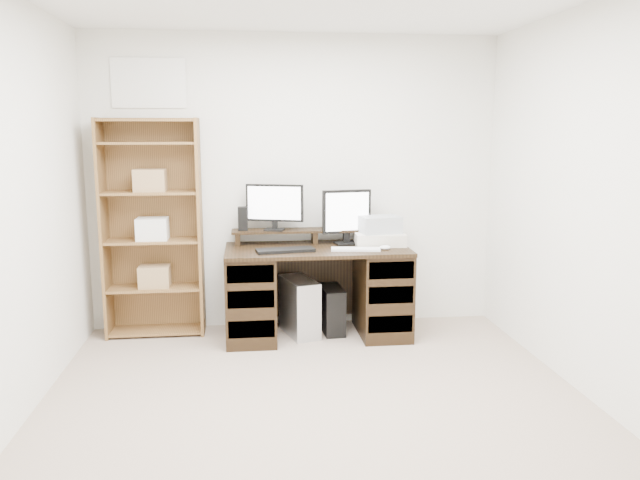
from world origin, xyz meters
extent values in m
cube|color=tan|center=(0.00, 0.00, -0.01)|extent=(3.50, 4.00, 0.02)
cube|color=white|center=(0.00, 2.01, 1.25)|extent=(3.50, 0.02, 2.50)
cube|color=white|center=(0.00, -2.01, 1.25)|extent=(3.50, 0.02, 2.50)
cube|color=white|center=(1.76, 0.00, 1.25)|extent=(0.02, 4.00, 2.50)
cube|color=white|center=(-1.19, 1.99, 2.08)|extent=(0.60, 0.01, 0.40)
cube|color=black|center=(0.15, 1.63, 0.73)|extent=(1.50, 0.70, 0.03)
cube|color=black|center=(-0.40, 1.63, 0.36)|extent=(0.40, 0.66, 0.72)
cube|color=black|center=(0.70, 1.63, 0.36)|extent=(0.40, 0.66, 0.72)
cube|color=black|center=(0.15, 1.96, 0.40)|extent=(1.48, 0.02, 0.65)
cube|color=black|center=(-0.40, 1.30, 0.18)|extent=(0.36, 0.01, 0.14)
cube|color=black|center=(-0.40, 1.30, 0.42)|extent=(0.36, 0.01, 0.14)
cube|color=black|center=(-0.40, 1.30, 0.62)|extent=(0.36, 0.01, 0.14)
cube|color=black|center=(0.70, 1.30, 0.18)|extent=(0.36, 0.01, 0.14)
cube|color=black|center=(0.70, 1.30, 0.42)|extent=(0.36, 0.01, 0.14)
cube|color=black|center=(0.70, 1.30, 0.62)|extent=(0.36, 0.01, 0.14)
cube|color=black|center=(-0.50, 1.85, 0.80)|extent=(0.04, 0.20, 0.10)
cube|color=black|center=(0.15, 1.85, 0.80)|extent=(0.04, 0.20, 0.10)
cube|color=black|center=(0.80, 1.85, 0.80)|extent=(0.04, 0.20, 0.10)
cube|color=black|center=(0.15, 1.85, 0.86)|extent=(1.40, 0.22, 0.02)
cube|color=black|center=(-0.19, 1.81, 0.88)|extent=(0.19, 0.16, 0.01)
cube|color=black|center=(-0.18, 1.83, 0.93)|extent=(0.05, 0.04, 0.09)
cube|color=black|center=(-0.18, 1.83, 1.10)|extent=(0.48, 0.17, 0.31)
cube|color=white|center=(-0.19, 1.81, 1.10)|extent=(0.43, 0.13, 0.27)
cube|color=black|center=(0.42, 1.75, 0.76)|extent=(0.22, 0.19, 0.02)
cube|color=black|center=(0.42, 1.77, 0.82)|extent=(0.06, 0.04, 0.11)
cube|color=black|center=(0.42, 1.77, 1.03)|extent=(0.42, 0.11, 0.36)
cube|color=white|center=(0.42, 1.75, 1.03)|extent=(0.37, 0.07, 0.32)
cube|color=black|center=(-0.45, 1.85, 0.97)|extent=(0.08, 0.08, 0.20)
cube|color=black|center=(-0.12, 1.49, 0.76)|extent=(0.48, 0.22, 0.03)
cube|color=white|center=(0.45, 1.48, 0.76)|extent=(0.40, 0.17, 0.02)
ellipsoid|color=white|center=(0.69, 1.48, 0.77)|extent=(0.11, 0.08, 0.04)
cube|color=beige|center=(0.69, 1.70, 0.80)|extent=(0.43, 0.33, 0.10)
cube|color=#9EA4A9|center=(0.69, 1.70, 0.92)|extent=(0.36, 0.28, 0.14)
cube|color=#B7BABF|center=(0.01, 1.69, 0.24)|extent=(0.33, 0.51, 0.47)
cube|color=black|center=(0.29, 1.71, 0.19)|extent=(0.19, 0.40, 0.39)
cube|color=#19FF33|center=(0.30, 1.52, 0.28)|extent=(0.01, 0.00, 0.01)
cube|color=brown|center=(-1.58, 1.83, 0.90)|extent=(0.02, 0.30, 1.80)
cube|color=brown|center=(-0.80, 1.83, 0.90)|extent=(0.02, 0.30, 1.80)
cube|color=brown|center=(-1.19, 1.97, 0.90)|extent=(0.80, 0.01, 1.80)
cube|color=brown|center=(-1.19, 1.83, 0.03)|extent=(0.75, 0.28, 0.02)
cube|color=brown|center=(-1.19, 1.83, 0.40)|extent=(0.75, 0.28, 0.02)
cube|color=brown|center=(-1.19, 1.83, 0.80)|extent=(0.75, 0.28, 0.02)
cube|color=brown|center=(-1.19, 1.83, 1.20)|extent=(0.75, 0.28, 0.02)
cube|color=brown|center=(-1.19, 1.83, 1.60)|extent=(0.75, 0.28, 0.02)
cube|color=brown|center=(-1.19, 1.83, 1.78)|extent=(0.75, 0.28, 0.02)
cube|color=#A07F54|center=(-1.19, 1.83, 0.50)|extent=(0.25, 0.20, 0.18)
cube|color=white|center=(-1.19, 1.83, 0.90)|extent=(0.25, 0.20, 0.18)
cube|color=#A07F54|center=(-1.19, 1.83, 1.30)|extent=(0.25, 0.20, 0.18)
camera|label=1|loc=(-0.40, -3.36, 1.72)|focal=35.00mm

